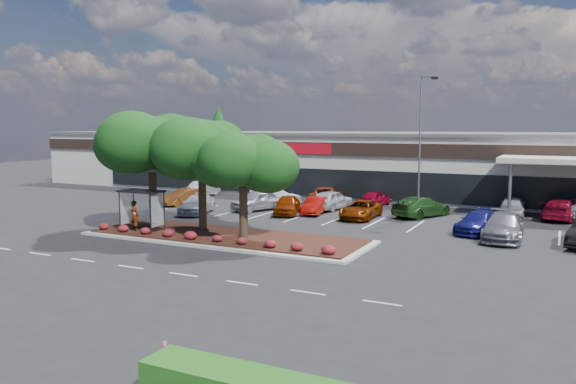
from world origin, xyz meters
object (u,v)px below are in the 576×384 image
at_px(survey_stake, 164,354).
at_px(car_1, 197,204).
at_px(car_0, 185,197).
at_px(light_pole, 421,156).

xyz_separation_m(survey_stake, car_1, (-16.44, 24.63, 0.05)).
bearing_deg(car_0, car_1, -21.43).
bearing_deg(light_pole, survey_stake, -90.14).
height_order(light_pole, car_1, light_pole).
bearing_deg(car_1, light_pole, -0.28).
bearing_deg(survey_stake, car_0, 125.72).
relative_size(light_pole, survey_stake, 10.20).
bearing_deg(light_pole, car_0, -175.50).
xyz_separation_m(light_pole, car_1, (-16.52, -5.08, -3.99)).
relative_size(car_0, car_1, 0.90).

